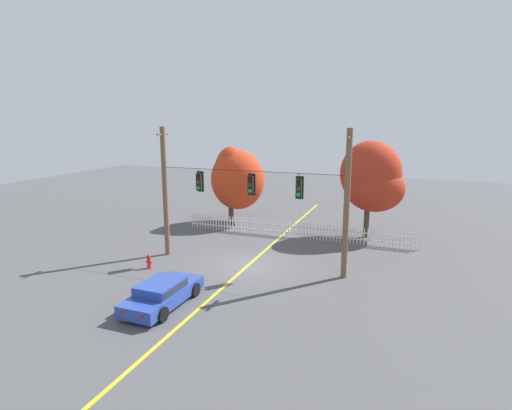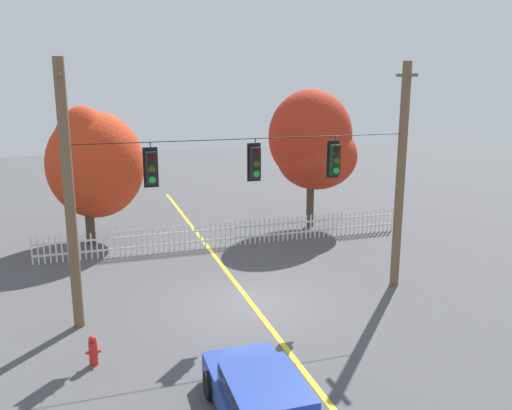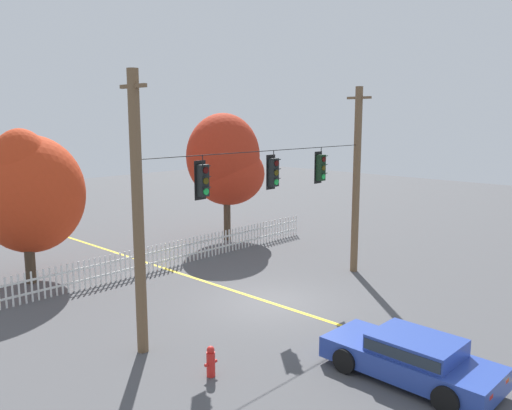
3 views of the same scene
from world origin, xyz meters
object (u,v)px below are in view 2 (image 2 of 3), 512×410
autumn_maple_near_fence (93,163)px  traffic_signal_northbound_secondary (335,160)px  parked_car (264,402)px  fire_hydrant (93,350)px  traffic_signal_eastbound_side (151,168)px  autumn_maple_mid (313,145)px  traffic_signal_southbound_primary (255,163)px

autumn_maple_near_fence → traffic_signal_northbound_secondary: bearing=-49.8°
traffic_signal_northbound_secondary → parked_car: 8.62m
fire_hydrant → traffic_signal_eastbound_side: bearing=51.6°
autumn_maple_near_fence → parked_car: bearing=-79.1°
autumn_maple_mid → traffic_signal_northbound_secondary: bearing=-109.5°
autumn_maple_near_fence → autumn_maple_mid: 10.33m
traffic_signal_eastbound_side → fire_hydrant: (-1.95, -2.45, -4.21)m
traffic_signal_southbound_primary → parked_car: size_ratio=0.31×
autumn_maple_near_fence → traffic_signal_southbound_primary: bearing=-61.9°
traffic_signal_southbound_primary → fire_hydrant: size_ratio=1.67×
traffic_signal_eastbound_side → traffic_signal_northbound_secondary: size_ratio=0.98×
parked_car → fire_hydrant: 5.00m
autumn_maple_mid → autumn_maple_near_fence: bearing=178.0°
traffic_signal_southbound_primary → autumn_maple_near_fence: (-4.66, 8.71, -1.05)m
traffic_signal_northbound_secondary → autumn_maple_mid: bearing=70.5°
autumn_maple_near_fence → parked_car: 15.46m
traffic_signal_eastbound_side → traffic_signal_southbound_primary: (3.16, 0.00, 0.01)m
traffic_signal_eastbound_side → traffic_signal_northbound_secondary: same height
traffic_signal_northbound_secondary → fire_hydrant: (-7.80, -2.45, -4.19)m
parked_car → autumn_maple_near_fence: bearing=100.9°
traffic_signal_southbound_primary → autumn_maple_mid: autumn_maple_mid is taller
autumn_maple_near_fence → parked_car: autumn_maple_near_fence is taller
traffic_signal_eastbound_side → parked_car: (1.37, -6.19, -4.00)m
traffic_signal_southbound_primary → traffic_signal_northbound_secondary: (2.69, 0.00, -0.03)m
traffic_signal_eastbound_side → autumn_maple_mid: bearing=43.5°
traffic_signal_northbound_secondary → fire_hydrant: size_ratio=1.71×
traffic_signal_eastbound_side → traffic_signal_northbound_secondary: bearing=0.0°
traffic_signal_eastbound_side → traffic_signal_southbound_primary: size_ratio=1.00×
traffic_signal_northbound_secondary → autumn_maple_near_fence: 11.44m
autumn_maple_near_fence → parked_car: (2.87, -14.90, -2.96)m
traffic_signal_southbound_primary → parked_car: (-1.79, -6.19, -4.00)m
autumn_maple_mid → parked_car: 16.69m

